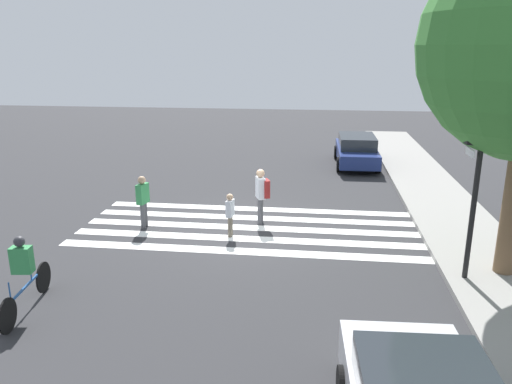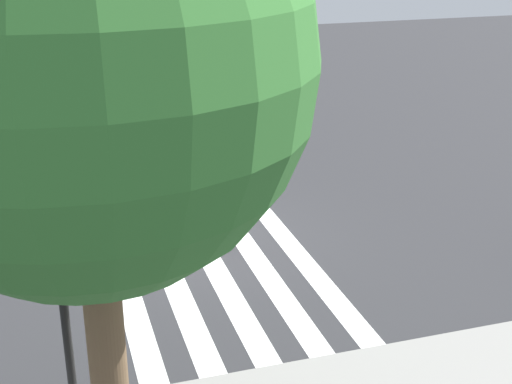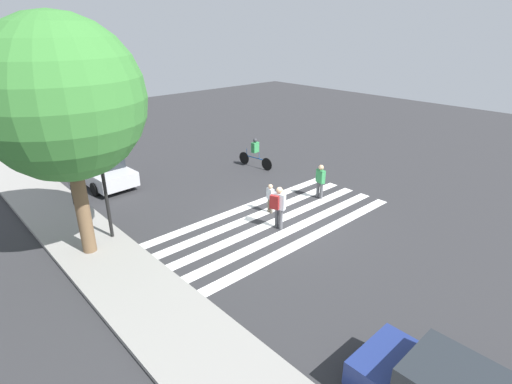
{
  "view_description": "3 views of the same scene",
  "coord_description": "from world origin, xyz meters",
  "px_view_note": "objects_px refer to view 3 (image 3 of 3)",
  "views": [
    {
      "loc": [
        14.0,
        1.94,
        5.23
      ],
      "look_at": [
        -1.04,
        0.09,
        0.83
      ],
      "focal_mm": 35.0,
      "sensor_mm": 36.0,
      "label": 1
    },
    {
      "loc": [
        3.02,
        13.82,
        6.67
      ],
      "look_at": [
        -1.07,
        0.65,
        1.28
      ],
      "focal_mm": 50.0,
      "sensor_mm": 36.0,
      "label": 2
    },
    {
      "loc": [
        -10.0,
        10.22,
        7.33
      ],
      "look_at": [
        0.81,
        0.31,
        1.12
      ],
      "focal_mm": 28.0,
      "sensor_mm": 36.0,
      "label": 3
    }
  ],
  "objects_px": {
    "parking_meter": "(70,185)",
    "cyclist_near_curb": "(255,152)",
    "traffic_light": "(104,161)",
    "pedestrian_adult_blue_shirt": "(270,197)",
    "car_parked_dark_suv": "(98,169)",
    "pedestrian_child_with_backpack": "(320,180)",
    "pedestrian_adult_tall_backpack": "(278,205)",
    "street_tree": "(62,100)"
  },
  "relations": [
    {
      "from": "parking_meter",
      "to": "cyclist_near_curb",
      "type": "relative_size",
      "value": 0.59
    },
    {
      "from": "traffic_light",
      "to": "pedestrian_adult_blue_shirt",
      "type": "relative_size",
      "value": 3.37
    },
    {
      "from": "car_parked_dark_suv",
      "to": "pedestrian_adult_blue_shirt",
      "type": "bearing_deg",
      "value": -157.29
    },
    {
      "from": "pedestrian_child_with_backpack",
      "to": "car_parked_dark_suv",
      "type": "height_order",
      "value": "pedestrian_child_with_backpack"
    },
    {
      "from": "car_parked_dark_suv",
      "to": "parking_meter",
      "type": "bearing_deg",
      "value": 134.32
    },
    {
      "from": "cyclist_near_curb",
      "to": "traffic_light",
      "type": "bearing_deg",
      "value": 97.96
    },
    {
      "from": "pedestrian_adult_tall_backpack",
      "to": "pedestrian_child_with_backpack",
      "type": "xyz_separation_m",
      "value": [
        0.77,
        -3.48,
        -0.11
      ]
    },
    {
      "from": "parking_meter",
      "to": "pedestrian_adult_blue_shirt",
      "type": "bearing_deg",
      "value": -135.75
    },
    {
      "from": "street_tree",
      "to": "pedestrian_child_with_backpack",
      "type": "distance_m",
      "value": 10.75
    },
    {
      "from": "parking_meter",
      "to": "pedestrian_child_with_backpack",
      "type": "xyz_separation_m",
      "value": [
        -6.48,
        -8.6,
        -0.13
      ]
    },
    {
      "from": "pedestrian_adult_blue_shirt",
      "to": "street_tree",
      "type": "bearing_deg",
      "value": -95.67
    },
    {
      "from": "traffic_light",
      "to": "car_parked_dark_suv",
      "type": "xyz_separation_m",
      "value": [
        5.94,
        -1.87,
        -2.28
      ]
    },
    {
      "from": "parking_meter",
      "to": "pedestrian_adult_blue_shirt",
      "type": "xyz_separation_m",
      "value": [
        -6.05,
        -5.89,
        -0.31
      ]
    },
    {
      "from": "pedestrian_adult_blue_shirt",
      "to": "parking_meter",
      "type": "bearing_deg",
      "value": -126.47
    },
    {
      "from": "pedestrian_adult_tall_backpack",
      "to": "pedestrian_child_with_backpack",
      "type": "height_order",
      "value": "pedestrian_adult_tall_backpack"
    },
    {
      "from": "traffic_light",
      "to": "pedestrian_child_with_backpack",
      "type": "relative_size",
      "value": 2.7
    },
    {
      "from": "street_tree",
      "to": "cyclist_near_curb",
      "type": "relative_size",
      "value": 3.32
    },
    {
      "from": "pedestrian_child_with_backpack",
      "to": "car_parked_dark_suv",
      "type": "bearing_deg",
      "value": 50.56
    },
    {
      "from": "pedestrian_adult_blue_shirt",
      "to": "cyclist_near_curb",
      "type": "relative_size",
      "value": 0.55
    },
    {
      "from": "pedestrian_adult_tall_backpack",
      "to": "car_parked_dark_suv",
      "type": "height_order",
      "value": "pedestrian_adult_tall_backpack"
    },
    {
      "from": "pedestrian_adult_blue_shirt",
      "to": "car_parked_dark_suv",
      "type": "bearing_deg",
      "value": -145.46
    },
    {
      "from": "parking_meter",
      "to": "pedestrian_adult_blue_shirt",
      "type": "distance_m",
      "value": 8.45
    },
    {
      "from": "traffic_light",
      "to": "car_parked_dark_suv",
      "type": "distance_m",
      "value": 6.63
    },
    {
      "from": "pedestrian_child_with_backpack",
      "to": "car_parked_dark_suv",
      "type": "distance_m",
      "value": 10.86
    },
    {
      "from": "pedestrian_adult_tall_backpack",
      "to": "car_parked_dark_suv",
      "type": "bearing_deg",
      "value": 178.2
    },
    {
      "from": "parking_meter",
      "to": "cyclist_near_curb",
      "type": "xyz_separation_m",
      "value": [
        -1.37,
        -9.31,
        -0.16
      ]
    },
    {
      "from": "traffic_light",
      "to": "pedestrian_adult_blue_shirt",
      "type": "distance_m",
      "value": 6.58
    },
    {
      "from": "traffic_light",
      "to": "pedestrian_adult_tall_backpack",
      "type": "bearing_deg",
      "value": -124.92
    },
    {
      "from": "parking_meter",
      "to": "street_tree",
      "type": "height_order",
      "value": "street_tree"
    },
    {
      "from": "traffic_light",
      "to": "pedestrian_adult_blue_shirt",
      "type": "bearing_deg",
      "value": -111.54
    },
    {
      "from": "traffic_light",
      "to": "cyclist_near_curb",
      "type": "distance_m",
      "value": 9.71
    },
    {
      "from": "traffic_light",
      "to": "pedestrian_child_with_backpack",
      "type": "bearing_deg",
      "value": -107.7
    },
    {
      "from": "street_tree",
      "to": "car_parked_dark_suv",
      "type": "height_order",
      "value": "street_tree"
    },
    {
      "from": "pedestrian_adult_tall_backpack",
      "to": "car_parked_dark_suv",
      "type": "xyz_separation_m",
      "value": [
        9.41,
        3.1,
        -0.28
      ]
    },
    {
      "from": "parking_meter",
      "to": "car_parked_dark_suv",
      "type": "distance_m",
      "value": 2.97
    },
    {
      "from": "pedestrian_child_with_backpack",
      "to": "cyclist_near_curb",
      "type": "height_order",
      "value": "cyclist_near_curb"
    },
    {
      "from": "traffic_light",
      "to": "pedestrian_adult_tall_backpack",
      "type": "relative_size",
      "value": 2.5
    },
    {
      "from": "pedestrian_adult_blue_shirt",
      "to": "pedestrian_child_with_backpack",
      "type": "height_order",
      "value": "pedestrian_child_with_backpack"
    },
    {
      "from": "parking_meter",
      "to": "street_tree",
      "type": "bearing_deg",
      "value": 167.11
    },
    {
      "from": "pedestrian_adult_tall_backpack",
      "to": "cyclist_near_curb",
      "type": "distance_m",
      "value": 7.22
    },
    {
      "from": "street_tree",
      "to": "pedestrian_adult_tall_backpack",
      "type": "bearing_deg",
      "value": -116.51
    },
    {
      "from": "traffic_light",
      "to": "pedestrian_adult_tall_backpack",
      "type": "height_order",
      "value": "traffic_light"
    }
  ]
}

